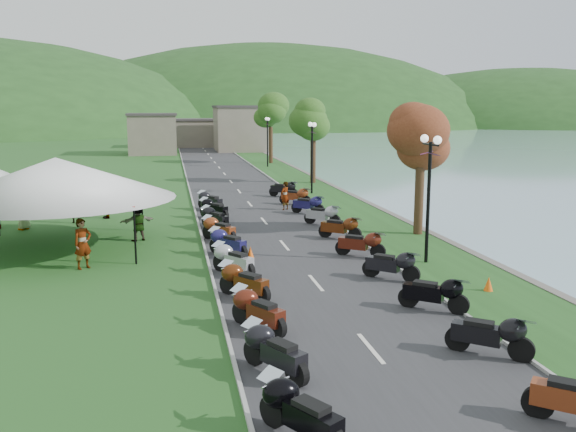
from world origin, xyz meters
TOP-DOWN VIEW (x-y plane):
  - road at (0.00, 40.00)m, footprint 7.00×120.00m
  - hills_backdrop at (0.00, 200.00)m, footprint 360.00×120.00m
  - far_building at (-2.00, 85.00)m, footprint 18.00×16.00m
  - moto_row_left at (-2.69, 14.72)m, footprint 2.60×37.24m
  - moto_row_right at (2.76, 19.39)m, footprint 2.60×37.00m
  - vendor_tent_main at (-9.72, 23.35)m, footprint 6.74×6.74m
  - tree_lakeside at (6.87, 23.26)m, footprint 2.71×2.71m
  - pedestrian_a at (-8.29, 19.65)m, footprint 0.89×0.85m
  - pedestrian_b at (-9.97, 29.56)m, footprint 0.83×0.59m

SIDE VIEW (x-z plane):
  - hills_backdrop at x=0.00m, z-range -38.00..38.00m
  - pedestrian_a at x=-8.29m, z-range -0.98..0.98m
  - pedestrian_b at x=-9.97m, z-range -0.77..0.77m
  - road at x=0.00m, z-range 0.00..0.02m
  - moto_row_left at x=-2.69m, z-range 0.00..1.10m
  - moto_row_right at x=2.76m, z-range 0.00..1.10m
  - vendor_tent_main at x=-9.72m, z-range 0.00..4.00m
  - far_building at x=-2.00m, z-range 0.00..5.00m
  - tree_lakeside at x=6.87m, z-range 0.00..7.54m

